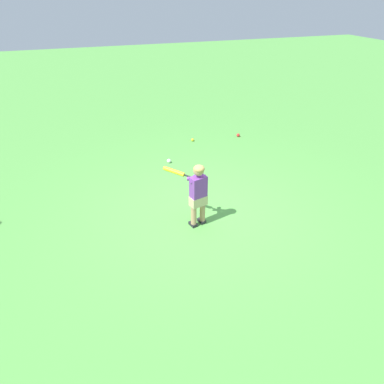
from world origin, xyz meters
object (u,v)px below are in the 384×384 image
(play_ball_far_right, at_px, (169,161))
(play_ball_far_left, at_px, (193,140))
(child_batter, at_px, (197,189))
(play_ball_near_batter, at_px, (238,135))

(play_ball_far_right, bearing_deg, play_ball_far_left, 48.09)
(child_batter, height_order, play_ball_far_right, child_batter)
(play_ball_far_left, distance_m, play_ball_near_batter, 1.22)
(play_ball_near_batter, bearing_deg, child_batter, -125.39)
(child_batter, distance_m, play_ball_far_left, 3.62)
(play_ball_far_right, xyz_separation_m, play_ball_near_batter, (2.13, 0.91, -0.00))
(play_ball_far_left, xyz_separation_m, play_ball_near_batter, (1.22, -0.10, 0.01))
(play_ball_far_left, bearing_deg, play_ball_near_batter, -4.73)
(play_ball_far_right, distance_m, play_ball_far_left, 1.36)
(play_ball_near_batter, bearing_deg, play_ball_far_left, 175.27)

